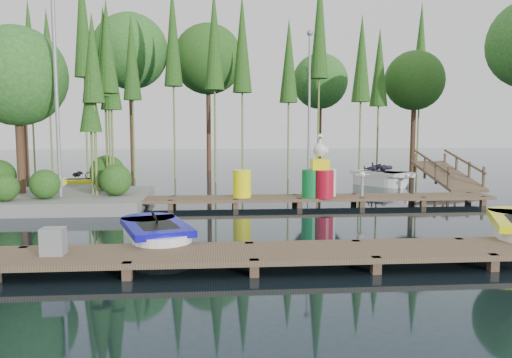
{
  "coord_description": "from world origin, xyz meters",
  "views": [
    {
      "loc": [
        -0.66,
        -13.47,
        2.57
      ],
      "look_at": [
        0.5,
        0.5,
        1.1
      ],
      "focal_mm": 35.0,
      "sensor_mm": 36.0,
      "label": 1
    }
  ],
  "objects": [
    {
      "name": "seagull_post",
      "position": [
        4.18,
        2.5,
        0.84
      ],
      "size": [
        0.5,
        0.27,
        0.81
      ],
      "color": "gray",
      "rests_on": "far_dock"
    },
    {
      "name": "lamp_rear",
      "position": [
        4.0,
        11.0,
        4.26
      ],
      "size": [
        0.3,
        0.3,
        7.25
      ],
      "color": "gray",
      "rests_on": "ground"
    },
    {
      "name": "tree_screen",
      "position": [
        -2.04,
        10.6,
        6.12
      ],
      "size": [
        34.42,
        18.53,
        10.31
      ],
      "color": "#4B3120",
      "rests_on": "ground"
    },
    {
      "name": "boat_white_far",
      "position": [
        6.65,
        7.84,
        0.31
      ],
      "size": [
        2.82,
        3.18,
        1.4
      ],
      "rotation": [
        0.0,
        0.0,
        -0.25
      ],
      "color": "white",
      "rests_on": "ground"
    },
    {
      "name": "boat_yellow_far",
      "position": [
        -5.67,
        6.3,
        0.28
      ],
      "size": [
        2.74,
        1.45,
        1.32
      ],
      "rotation": [
        0.0,
        0.0,
        -0.25
      ],
      "color": "white",
      "rests_on": "ground"
    },
    {
      "name": "far_dock",
      "position": [
        1.0,
        2.5,
        0.23
      ],
      "size": [
        15.0,
        1.2,
        0.5
      ],
      "color": "brown",
      "rests_on": "ground"
    },
    {
      "name": "boat_blue",
      "position": [
        -1.91,
        -3.03,
        0.26
      ],
      "size": [
        1.95,
        2.87,
        0.89
      ],
      "rotation": [
        0.0,
        0.0,
        0.32
      ],
      "color": "white",
      "rests_on": "ground"
    },
    {
      "name": "island",
      "position": [
        -6.3,
        3.29,
        3.18
      ],
      "size": [
        6.2,
        4.2,
        6.75
      ],
      "color": "gray",
      "rests_on": "ground"
    },
    {
      "name": "drum_cluster",
      "position": [
        2.75,
        2.35,
        0.9
      ],
      "size": [
        1.19,
        1.09,
        2.05
      ],
      "color": "#0C7230",
      "rests_on": "far_dock"
    },
    {
      "name": "near_dock",
      "position": [
        0.0,
        -4.5,
        0.23
      ],
      "size": [
        18.0,
        1.5,
        0.5
      ],
      "color": "brown",
      "rests_on": "ground"
    },
    {
      "name": "yellow_barrel",
      "position": [
        0.21,
        2.5,
        0.74
      ],
      "size": [
        0.59,
        0.59,
        0.89
      ],
      "primitive_type": "cylinder",
      "color": "#FFFC0D",
      "rests_on": "far_dock"
    },
    {
      "name": "ramp",
      "position": [
        9.0,
        6.5,
        0.59
      ],
      "size": [
        1.5,
        3.94,
        1.49
      ],
      "color": "brown",
      "rests_on": "ground"
    },
    {
      "name": "utility_cabinet",
      "position": [
        -3.54,
        -4.5,
        0.54
      ],
      "size": [
        0.4,
        0.34,
        0.49
      ],
      "primitive_type": "cube",
      "color": "gray",
      "rests_on": "near_dock"
    },
    {
      "name": "ground_plane",
      "position": [
        0.0,
        0.0,
        0.0
      ],
      "size": [
        90.0,
        90.0,
        0.0
      ],
      "primitive_type": "plane",
      "color": "#1B2933"
    },
    {
      "name": "lamp_island",
      "position": [
        -5.5,
        2.5,
        4.26
      ],
      "size": [
        0.3,
        0.3,
        7.25
      ],
      "color": "gray",
      "rests_on": "ground"
    }
  ]
}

